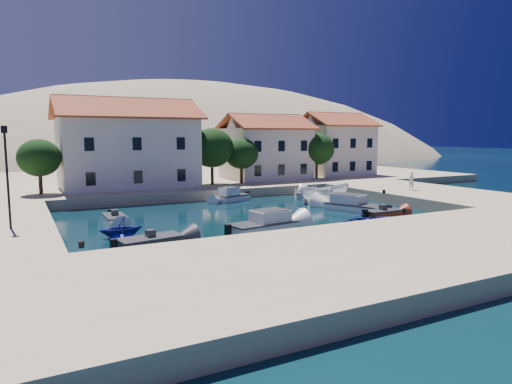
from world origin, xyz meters
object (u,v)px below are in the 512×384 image
at_px(building_right, 335,143).
at_px(boat_east, 324,203).
at_px(lamppost, 7,167).
at_px(rowboat_south, 369,228).
at_px(building_left, 127,142).
at_px(pedestrian, 411,181).
at_px(cabin_cruiser_south, 263,224).
at_px(cabin_cruiser_east, 356,205).
at_px(building_mid, 266,146).

distance_m(building_right, boat_east, 22.69).
height_order(lamppost, rowboat_south, lamppost).
height_order(building_left, pedestrian, building_left).
distance_m(lamppost, cabin_cruiser_south, 16.53).
bearing_deg(building_right, cabin_cruiser_east, -123.43).
height_order(cabin_cruiser_east, boat_east, cabin_cruiser_east).
relative_size(cabin_cruiser_east, pedestrian, 3.03).
relative_size(building_mid, cabin_cruiser_east, 1.81).
distance_m(building_left, rowboat_south, 29.41).
bearing_deg(building_right, building_mid, -175.24).
xyz_separation_m(building_right, pedestrian, (-4.94, -19.31, -3.52)).
relative_size(rowboat_south, cabin_cruiser_east, 0.91).
height_order(building_mid, cabin_cruiser_south, building_mid).
relative_size(lamppost, boat_east, 1.17).
distance_m(building_left, lamppost, 23.10).
xyz_separation_m(building_right, rowboat_south, (-18.66, -28.47, -5.47)).
bearing_deg(building_mid, rowboat_south, -103.62).
distance_m(cabin_cruiser_south, cabin_cruiser_east, 11.99).
relative_size(building_mid, cabin_cruiser_south, 2.04).
relative_size(lamppost, cabin_cruiser_east, 1.07).
distance_m(cabin_cruiser_east, pedestrian, 10.15).
relative_size(building_right, rowboat_south, 1.79).
height_order(building_right, boat_east, building_right).
relative_size(building_left, rowboat_south, 2.78).
relative_size(rowboat_south, boat_east, 1.00).
xyz_separation_m(rowboat_south, pedestrian, (13.72, 9.16, 1.96)).
distance_m(cabin_cruiser_south, rowboat_south, 7.82).
bearing_deg(pedestrian, boat_east, -13.02).
bearing_deg(cabin_cruiser_south, building_left, 91.19).
relative_size(building_right, cabin_cruiser_south, 1.83).
bearing_deg(lamppost, cabin_cruiser_east, -0.21).
distance_m(building_right, cabin_cruiser_east, 26.95).
bearing_deg(rowboat_south, boat_east, -33.11).
height_order(rowboat_south, pedestrian, pedestrian).
bearing_deg(lamppost, building_right, 27.93).
distance_m(building_mid, cabin_cruiser_east, 21.78).
height_order(building_mid, rowboat_south, building_mid).
height_order(building_left, cabin_cruiser_east, building_left).
distance_m(building_left, pedestrian, 30.72).
bearing_deg(building_right, rowboat_south, -123.24).
bearing_deg(cabin_cruiser_east, building_right, -54.95).
distance_m(lamppost, boat_east, 28.23).
xyz_separation_m(cabin_cruiser_south, rowboat_south, (7.33, -2.67, -0.48)).
bearing_deg(boat_east, cabin_cruiser_south, 137.57).
bearing_deg(building_left, pedestrian, -34.64).
relative_size(building_left, cabin_cruiser_east, 2.54).
bearing_deg(cabin_cruiser_south, rowboat_south, -28.40).
bearing_deg(rowboat_south, pedestrian, -68.14).
height_order(cabin_cruiser_south, boat_east, cabin_cruiser_south).
distance_m(building_mid, cabin_cruiser_south, 28.87).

